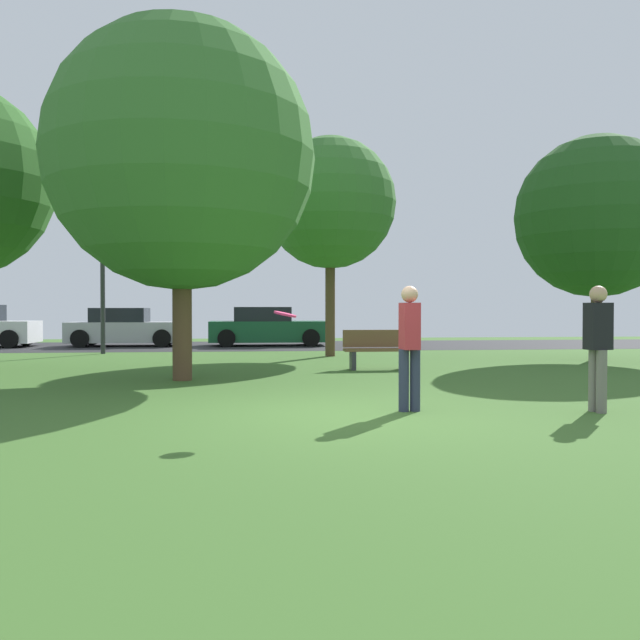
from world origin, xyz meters
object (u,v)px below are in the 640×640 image
Objects in this scene: birch_tree_lone at (330,203)px; oak_tree_left at (182,157)px; parked_car_silver at (125,329)px; park_bench at (378,349)px; person_catcher at (598,342)px; frisbee_disc at (285,314)px; street_lamp_post at (103,280)px; person_bystander at (410,342)px; oak_tree_right at (597,217)px; parked_car_green at (267,328)px.

birch_tree_lone is 0.92× the size of oak_tree_left.
parked_car_silver reaches higher than park_bench.
parked_car_silver is at bearing -68.76° from person_catcher.
person_catcher is at bearing 105.38° from park_bench.
parked_car_silver is (-5.07, 17.02, -0.69)m from frisbee_disc.
person_catcher is 4.31m from frisbee_disc.
oak_tree_left reaches higher than street_lamp_post.
person_bystander is at bearing -67.05° from parked_car_silver.
parked_car_silver is 0.90× the size of street_lamp_post.
oak_tree_right is 14.37m from street_lamp_post.
birch_tree_lone is (-6.93, 2.20, 0.59)m from oak_tree_right.
parked_car_green is at bearing -84.18° from person_catcher.
person_catcher is 0.42× the size of parked_car_silver.
person_catcher and person_bystander have the same top height.
birch_tree_lone is at bearing -14.18° from street_lamp_post.
birch_tree_lone reaches higher than parked_car_green.
birch_tree_lone is at bearing -40.01° from parked_car_silver.
park_bench is at bearing -82.99° from person_catcher.
street_lamp_post is (-9.19, 12.30, 1.30)m from person_catcher.
birch_tree_lone is 1.41× the size of street_lamp_post.
person_catcher is at bearing -37.23° from oak_tree_left.
frisbee_disc is (-4.25, -0.62, 0.39)m from person_catcher.
birch_tree_lone is at bearing 59.11° from oak_tree_left.
park_bench is (2.48, 7.05, -0.87)m from frisbee_disc.
birch_tree_lone is 11.39m from person_catcher.
parked_car_silver is (-3.32, 11.84, -3.68)m from oak_tree_left.
person_bystander reaches higher than parked_car_silver.
oak_tree_left is 6.44m from person_bystander.
oak_tree_right is 0.87× the size of oak_tree_left.
person_bystander is 0.39× the size of parked_car_green.
park_bench is at bearing -10.14° from person_bystander.
oak_tree_left reaches higher than person_catcher.
parked_car_green is (-1.58, 15.87, -0.28)m from person_bystander.
park_bench is (0.74, 6.10, -0.48)m from person_bystander.
oak_tree_left is (-10.53, -3.83, 0.48)m from oak_tree_right.
birch_tree_lone reaches higher than parked_car_silver.
frisbee_disc is at bearing -99.42° from birch_tree_lone.
park_bench is (2.32, -9.76, -0.20)m from parked_car_green.
oak_tree_right is at bearing -44.39° from person_bystander.
oak_tree_left is at bearing -120.89° from birch_tree_lone.
street_lamp_post reaches higher than person_catcher.
street_lamp_post is at bearing 164.08° from oak_tree_right.
oak_tree_left is 4.06× the size of person_bystander.
birch_tree_lone is 1.47× the size of parked_car_green.
oak_tree_right is 11.09m from person_bystander.
oak_tree_right is 1.48× the size of parked_car_silver.
person_catcher is 2.53m from person_bystander.
oak_tree_right reaches higher than person_bystander.
oak_tree_left is (-3.60, -6.03, -0.11)m from birch_tree_lone.
parked_car_silver is (-9.32, 16.39, -0.30)m from person_catcher.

